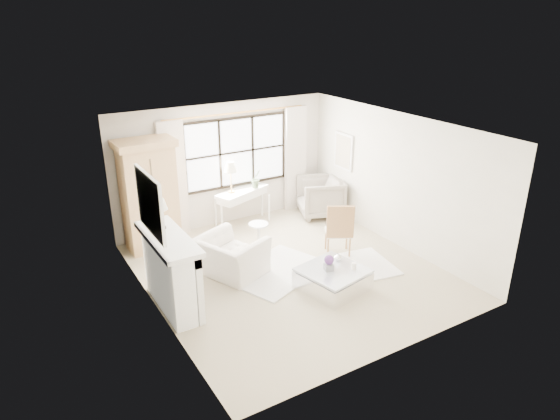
# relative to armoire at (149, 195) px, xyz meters

# --- Properties ---
(floor) EXTENTS (5.50, 5.50, 0.00)m
(floor) POSITION_rel_armoire_xyz_m (1.83, -2.30, -1.14)
(floor) COLOR tan
(floor) RESTS_ON ground
(ceiling) EXTENTS (5.50, 5.50, 0.00)m
(ceiling) POSITION_rel_armoire_xyz_m (1.83, -2.30, 1.56)
(ceiling) COLOR silver
(ceiling) RESTS_ON ground
(wall_back) EXTENTS (5.00, 0.00, 5.00)m
(wall_back) POSITION_rel_armoire_xyz_m (1.83, 0.45, 0.21)
(wall_back) COLOR beige
(wall_back) RESTS_ON ground
(wall_front) EXTENTS (5.00, 0.00, 5.00)m
(wall_front) POSITION_rel_armoire_xyz_m (1.83, -5.05, 0.21)
(wall_front) COLOR white
(wall_front) RESTS_ON ground
(wall_left) EXTENTS (0.00, 5.50, 5.50)m
(wall_left) POSITION_rel_armoire_xyz_m (-0.67, -2.30, 0.21)
(wall_left) COLOR white
(wall_left) RESTS_ON ground
(wall_right) EXTENTS (0.00, 5.50, 5.50)m
(wall_right) POSITION_rel_armoire_xyz_m (4.33, -2.30, 0.21)
(wall_right) COLOR beige
(wall_right) RESTS_ON ground
(window_pane) EXTENTS (2.40, 0.02, 1.50)m
(window_pane) POSITION_rel_armoire_xyz_m (2.13, 0.43, 0.46)
(window_pane) COLOR white
(window_pane) RESTS_ON wall_back
(window_frame) EXTENTS (2.50, 0.04, 1.50)m
(window_frame) POSITION_rel_armoire_xyz_m (2.13, 0.42, 0.46)
(window_frame) COLOR black
(window_frame) RESTS_ON wall_back
(curtain_rod) EXTENTS (3.30, 0.04, 0.04)m
(curtain_rod) POSITION_rel_armoire_xyz_m (2.13, 0.37, 1.33)
(curtain_rod) COLOR #C88E45
(curtain_rod) RESTS_ON wall_back
(curtain_left) EXTENTS (0.55, 0.10, 2.47)m
(curtain_left) POSITION_rel_armoire_xyz_m (0.63, 0.35, 0.10)
(curtain_left) COLOR beige
(curtain_left) RESTS_ON ground
(curtain_right) EXTENTS (0.55, 0.10, 2.47)m
(curtain_right) POSITION_rel_armoire_xyz_m (3.63, 0.35, 0.10)
(curtain_right) COLOR beige
(curtain_right) RESTS_ON ground
(fireplace) EXTENTS (0.58, 1.66, 1.26)m
(fireplace) POSITION_rel_armoire_xyz_m (-0.44, -2.30, -0.49)
(fireplace) COLOR white
(fireplace) RESTS_ON ground
(mirror_frame) EXTENTS (0.05, 1.15, 0.95)m
(mirror_frame) POSITION_rel_armoire_xyz_m (-0.64, -2.30, 0.70)
(mirror_frame) COLOR white
(mirror_frame) RESTS_ON wall_left
(mirror_glass) EXTENTS (0.02, 1.00, 0.80)m
(mirror_glass) POSITION_rel_armoire_xyz_m (-0.61, -2.30, 0.70)
(mirror_glass) COLOR silver
(mirror_glass) RESTS_ON wall_left
(art_frame) EXTENTS (0.04, 0.62, 0.82)m
(art_frame) POSITION_rel_armoire_xyz_m (4.30, -0.60, 0.41)
(art_frame) COLOR silver
(art_frame) RESTS_ON wall_right
(art_canvas) EXTENTS (0.01, 0.52, 0.72)m
(art_canvas) POSITION_rel_armoire_xyz_m (4.28, -0.60, 0.41)
(art_canvas) COLOR #C1B396
(art_canvas) RESTS_ON wall_right
(mantel_lamp) EXTENTS (0.22, 0.22, 0.51)m
(mantel_lamp) POSITION_rel_armoire_xyz_m (-0.39, -1.98, 0.51)
(mantel_lamp) COLOR black
(mantel_lamp) RESTS_ON fireplace
(armoire) EXTENTS (1.14, 0.73, 2.24)m
(armoire) POSITION_rel_armoire_xyz_m (0.00, 0.00, 0.00)
(armoire) COLOR tan
(armoire) RESTS_ON floor
(console_table) EXTENTS (1.38, 0.88, 0.80)m
(console_table) POSITION_rel_armoire_xyz_m (2.11, 0.16, -0.74)
(console_table) COLOR white
(console_table) RESTS_ON floor
(console_lamp) EXTENTS (0.28, 0.28, 0.69)m
(console_lamp) POSITION_rel_armoire_xyz_m (1.84, 0.14, 0.22)
(console_lamp) COLOR #B0833D
(console_lamp) RESTS_ON console_table
(orchid_plant) EXTENTS (0.27, 0.24, 0.42)m
(orchid_plant) POSITION_rel_armoire_xyz_m (2.46, 0.14, -0.13)
(orchid_plant) COLOR #526946
(orchid_plant) RESTS_ON console_table
(side_table) EXTENTS (0.40, 0.40, 0.51)m
(side_table) POSITION_rel_armoire_xyz_m (1.85, -1.07, -0.81)
(side_table) COLOR silver
(side_table) RESTS_ON floor
(rug_left) EXTENTS (2.12, 1.82, 0.03)m
(rug_left) POSITION_rel_armoire_xyz_m (1.62, -2.19, -1.12)
(rug_left) COLOR white
(rug_left) RESTS_ON floor
(rug_right) EXTENTS (1.74, 1.42, 0.03)m
(rug_right) POSITION_rel_armoire_xyz_m (2.88, -2.78, -1.13)
(rug_right) COLOR white
(rug_right) RESTS_ON floor
(club_armchair) EXTENTS (1.33, 1.41, 0.73)m
(club_armchair) POSITION_rel_armoire_xyz_m (0.86, -1.84, -0.77)
(club_armchair) COLOR silver
(club_armchair) RESTS_ON floor
(wingback_chair) EXTENTS (1.27, 1.26, 0.90)m
(wingback_chair) POSITION_rel_armoire_xyz_m (3.89, -0.33, -0.69)
(wingback_chair) COLOR #9D9285
(wingback_chair) RESTS_ON floor
(french_chair) EXTENTS (0.66, 0.66, 1.08)m
(french_chair) POSITION_rel_armoire_xyz_m (3.02, -2.18, -0.83)
(french_chair) COLOR #B07C4A
(french_chair) RESTS_ON floor
(coffee_table) EXTENTS (1.18, 1.18, 0.38)m
(coffee_table) POSITION_rel_armoire_xyz_m (2.14, -3.20, -0.96)
(coffee_table) COLOR white
(coffee_table) RESTS_ON floor
(planter_box) EXTENTS (0.18, 0.18, 0.11)m
(planter_box) POSITION_rel_armoire_xyz_m (2.06, -3.18, -0.70)
(planter_box) COLOR gray
(planter_box) RESTS_ON coffee_table
(planter_flowers) EXTENTS (0.17, 0.17, 0.17)m
(planter_flowers) POSITION_rel_armoire_xyz_m (2.06, -3.18, -0.57)
(planter_flowers) COLOR #582D72
(planter_flowers) RESTS_ON planter_box
(pillar_candle) EXTENTS (0.08, 0.08, 0.12)m
(pillar_candle) POSITION_rel_armoire_xyz_m (2.44, -3.38, -0.70)
(pillar_candle) COLOR white
(pillar_candle) RESTS_ON coffee_table
(coffee_vase) EXTENTS (0.18, 0.18, 0.14)m
(coffee_vase) POSITION_rel_armoire_xyz_m (2.40, -2.98, -0.69)
(coffee_vase) COLOR white
(coffee_vase) RESTS_ON coffee_table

